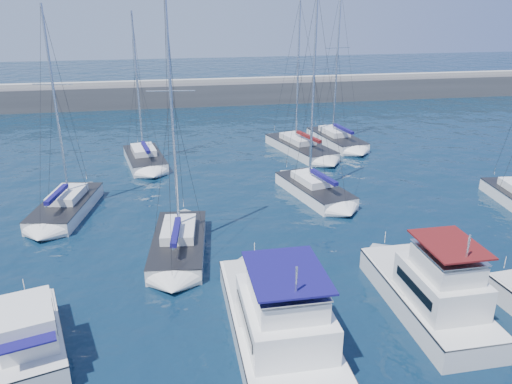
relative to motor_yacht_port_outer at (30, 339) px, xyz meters
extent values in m
plane|color=black|center=(13.98, 1.91, -0.94)|extent=(220.00, 220.00, 0.00)
cube|color=#424244|center=(13.98, 53.91, 0.06)|extent=(160.00, 6.00, 4.00)
cube|color=gray|center=(13.98, 53.91, 2.26)|extent=(160.00, 1.20, 0.50)
cube|color=silver|center=(-0.07, 0.24, -0.54)|extent=(4.05, 6.53, 1.60)
cube|color=#262628|center=(-0.07, 0.24, 0.21)|extent=(4.10, 6.54, 0.08)
cube|color=silver|center=(0.13, -0.48, 1.06)|extent=(2.81, 3.29, 1.60)
cube|color=black|center=(0.13, -0.48, 1.14)|extent=(2.70, 2.76, 0.45)
cube|color=#120E52|center=(0.43, -1.55, 1.36)|extent=(2.43, 2.33, 0.07)
cube|color=white|center=(10.57, -0.54, -0.54)|extent=(3.97, 10.51, 1.60)
cube|color=#262628|center=(10.57, -0.54, 0.21)|extent=(4.05, 10.51, 0.08)
cube|color=white|center=(10.57, -1.82, 1.06)|extent=(3.37, 4.87, 1.60)
cube|color=black|center=(10.57, -1.82, 1.14)|extent=(3.43, 3.90, 0.45)
cube|color=white|center=(10.57, -2.02, 2.31)|extent=(2.69, 3.41, 0.90)
cube|color=#120E52|center=(10.57, -2.02, 3.31)|extent=(3.03, 3.90, 0.08)
cube|color=silver|center=(18.23, 0.31, -0.54)|extent=(3.29, 8.94, 1.60)
cube|color=#262628|center=(18.23, 0.31, 0.21)|extent=(3.35, 8.94, 0.08)
cube|color=silver|center=(18.24, -0.78, 1.06)|extent=(2.76, 4.16, 1.60)
cube|color=black|center=(18.24, -0.78, 1.14)|extent=(2.81, 3.33, 0.45)
cube|color=silver|center=(18.24, -0.98, 2.31)|extent=(2.21, 2.91, 0.90)
cube|color=#521011|center=(18.24, -0.98, 3.31)|extent=(2.48, 3.33, 0.08)
cube|color=silver|center=(-1.18, 15.75, -0.64)|extent=(4.41, 8.03, 1.30)
cube|color=#262628|center=(-1.18, 15.75, -0.01)|extent=(4.47, 8.05, 0.06)
cube|color=silver|center=(-1.09, 16.21, 0.31)|extent=(2.55, 3.64, 0.55)
cylinder|color=silver|center=(-1.03, 16.49, 6.82)|extent=(0.18, 0.18, 12.63)
cylinder|color=silver|center=(-1.40, 14.63, 0.86)|extent=(0.85, 3.75, 0.12)
cube|color=#120E52|center=(-1.42, 14.53, 1.01)|extent=(1.00, 3.42, 0.28)
cube|color=silver|center=(6.51, 8.51, -0.64)|extent=(3.84, 8.10, 1.30)
cube|color=#262628|center=(6.51, 8.51, -0.01)|extent=(3.90, 8.10, 0.06)
cube|color=silver|center=(6.56, 8.99, 0.31)|extent=(2.31, 3.61, 0.55)
cylinder|color=silver|center=(6.59, 9.28, 7.28)|extent=(0.18, 0.18, 13.55)
cylinder|color=silver|center=(6.38, 7.34, 0.86)|extent=(0.55, 3.90, 0.12)
cube|color=#120E52|center=(6.37, 7.24, 1.01)|extent=(0.73, 3.53, 0.28)
cube|color=white|center=(17.16, 15.83, -0.64)|extent=(4.69, 8.13, 1.30)
cube|color=#262628|center=(17.16, 15.83, -0.01)|extent=(4.74, 8.14, 0.06)
cube|color=white|center=(17.05, 16.29, 0.31)|extent=(2.65, 3.71, 0.55)
cylinder|color=silver|center=(16.98, 16.57, 7.28)|extent=(0.18, 0.18, 13.54)
cylinder|color=silver|center=(17.45, 14.72, 0.86)|extent=(1.05, 3.74, 0.12)
cube|color=#120E52|center=(17.47, 14.62, 1.01)|extent=(1.18, 3.42, 0.28)
cube|color=white|center=(4.04, 26.21, -0.64)|extent=(4.24, 7.73, 1.30)
cube|color=#262628|center=(4.04, 26.21, -0.01)|extent=(4.30, 7.75, 0.06)
cube|color=white|center=(3.96, 26.66, 0.31)|extent=(2.48, 3.50, 0.55)
cylinder|color=silver|center=(3.91, 26.93, 6.46)|extent=(0.18, 0.18, 11.92)
cylinder|color=silver|center=(4.23, 25.13, 0.86)|extent=(0.76, 3.63, 0.12)
cube|color=#120E52|center=(4.25, 25.03, 1.01)|extent=(0.92, 3.31, 0.28)
cube|color=silver|center=(19.14, 27.32, -0.64)|extent=(5.46, 9.67, 1.30)
cube|color=#262628|center=(19.14, 27.32, -0.01)|extent=(5.51, 9.69, 0.06)
cube|color=silver|center=(18.98, 27.88, 0.31)|extent=(3.02, 4.41, 0.55)
cylinder|color=silver|center=(18.89, 28.21, 6.90)|extent=(0.18, 0.18, 12.78)
cylinder|color=silver|center=(19.51, 26.00, 0.86)|extent=(1.35, 4.45, 0.12)
cube|color=#521011|center=(19.53, 25.90, 1.01)|extent=(1.45, 4.07, 0.28)
cube|color=white|center=(23.63, 29.55, -0.64)|extent=(4.30, 8.61, 1.30)
cube|color=#262628|center=(23.63, 29.55, -0.01)|extent=(4.35, 8.62, 0.06)
cube|color=white|center=(23.54, 30.06, 0.31)|extent=(2.51, 3.87, 0.55)
cylinder|color=silver|center=(23.49, 30.37, 7.38)|extent=(0.18, 0.18, 13.74)
cylinder|color=silver|center=(23.83, 28.34, 0.86)|extent=(0.79, 4.08, 0.12)
cube|color=#120E52|center=(23.84, 28.24, 1.01)|extent=(0.95, 3.71, 0.28)
camera|label=1|loc=(6.30, -18.77, 13.47)|focal=35.00mm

